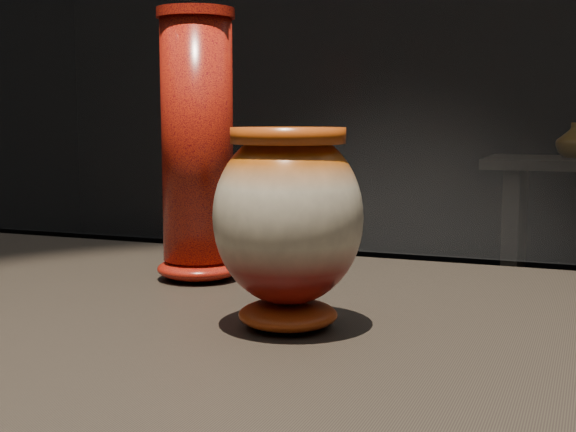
# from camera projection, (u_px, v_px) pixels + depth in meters

# --- Properties ---
(main_vase) EXTENTS (0.18, 0.18, 0.20)m
(main_vase) POSITION_uv_depth(u_px,v_px,m) (288.00, 220.00, 0.79)
(main_vase) COLOR maroon
(main_vase) RESTS_ON display_plinth
(tall_vase) EXTENTS (0.12, 0.12, 0.34)m
(tall_vase) POSITION_uv_depth(u_px,v_px,m) (198.00, 151.00, 1.02)
(tall_vase) COLOR red
(tall_vase) RESTS_ON display_plinth
(back_vase_left) EXTENTS (0.23, 0.23, 0.18)m
(back_vase_left) POSITION_uv_depth(u_px,v_px,m) (573.00, 140.00, 4.00)
(back_vase_left) COLOR #8A5B14
(back_vase_left) RESTS_ON back_shelf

